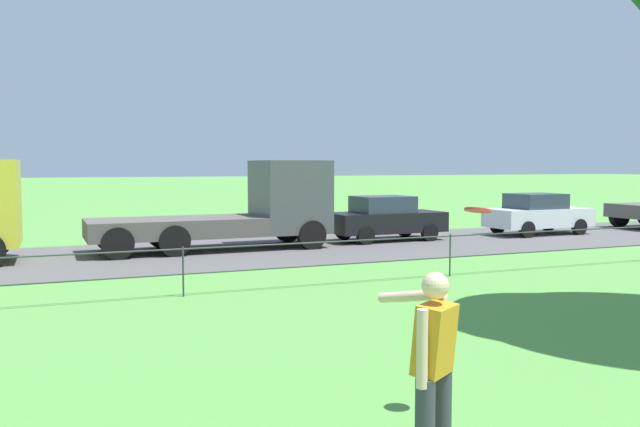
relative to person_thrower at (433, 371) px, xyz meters
The scene contains 7 objects.
street_strip 14.83m from the person_thrower, 91.36° to the left, with size 80.00×6.87×0.01m, color #565454.
park_fence 8.57m from the person_thrower, 92.35° to the left, with size 37.46×0.04×1.00m.
person_thrower is the anchor object (origin of this frame).
frisbee 2.00m from the person_thrower, 41.98° to the left, with size 0.37×0.37×0.08m.
flatbed_truck_far_left 15.80m from the person_thrower, 79.18° to the left, with size 7.32×2.48×2.75m.
car_black_left 17.62m from the person_thrower, 62.95° to the left, with size 4.04×1.89×1.54m.
car_white_center 20.92m from the person_thrower, 46.98° to the left, with size 4.04×1.89×1.54m.
Camera 1 is at (-2.50, 1.86, 2.61)m, focal length 37.23 mm.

